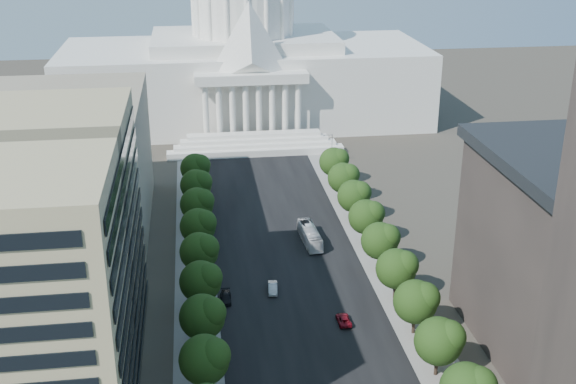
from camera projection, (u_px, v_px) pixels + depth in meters
name	position (u px, v px, depth m)	size (l,w,h in m)	color
road_asphalt	(280.00, 236.00, 161.00)	(30.00, 260.00, 0.01)	black
sidewalk_left	(194.00, 241.00, 158.62)	(8.00, 260.00, 0.02)	gray
sidewalk_right	(363.00, 231.00, 163.37)	(8.00, 260.00, 0.02)	gray
capitol	(244.00, 61.00, 240.84)	(120.00, 56.00, 73.00)	white
office_block_left_far	(58.00, 167.00, 158.62)	(38.00, 52.00, 30.00)	gray
tree_l_c	(206.00, 358.00, 106.54)	(7.79, 7.60, 9.97)	#33261C
tree_l_d	(204.00, 316.00, 117.58)	(7.79, 7.60, 9.97)	#33261C
tree_l_e	(202.00, 280.00, 128.62)	(7.79, 7.60, 9.97)	#33261C
tree_l_f	(201.00, 251.00, 139.65)	(7.79, 7.60, 9.97)	#33261C
tree_l_g	(199.00, 225.00, 150.69)	(7.79, 7.60, 9.97)	#33261C
tree_l_h	(198.00, 203.00, 161.73)	(7.79, 7.60, 9.97)	#33261C
tree_l_i	(197.00, 184.00, 172.77)	(7.79, 7.60, 9.97)	#33261C
tree_l_j	(196.00, 167.00, 183.81)	(7.79, 7.60, 9.97)	#33261C
tree_r_c	(441.00, 340.00, 111.04)	(7.79, 7.60, 9.97)	#33261C
tree_r_d	(418.00, 301.00, 122.08)	(7.79, 7.60, 9.97)	#33261C
tree_r_e	(398.00, 268.00, 133.11)	(7.79, 7.60, 9.97)	#33261C
tree_r_f	(382.00, 240.00, 144.15)	(7.79, 7.60, 9.97)	#33261C
tree_r_g	(368.00, 216.00, 155.19)	(7.79, 7.60, 9.97)	#33261C
tree_r_h	(355.00, 195.00, 166.23)	(7.79, 7.60, 9.97)	#33261C
tree_r_i	(344.00, 177.00, 177.27)	(7.79, 7.60, 9.97)	#33261C
tree_r_j	(335.00, 161.00, 188.31)	(7.79, 7.60, 9.97)	#33261C
streetlight_b	(452.00, 346.00, 110.73)	(2.61, 0.44, 9.00)	gray
streetlight_c	(406.00, 270.00, 133.72)	(2.61, 0.44, 9.00)	gray
streetlight_d	(373.00, 216.00, 156.72)	(2.61, 0.44, 9.00)	gray
streetlight_e	(349.00, 176.00, 179.72)	(2.61, 0.44, 9.00)	gray
streetlight_f	(330.00, 145.00, 202.71)	(2.61, 0.44, 9.00)	gray
car_silver	(273.00, 288.00, 137.47)	(1.70, 4.88, 1.61)	#A9ACB1
car_red	(344.00, 320.00, 127.26)	(2.22, 4.81, 1.34)	maroon
car_dark_b	(226.00, 298.00, 134.21)	(2.03, 4.99, 1.45)	black
city_bus	(310.00, 235.00, 157.00)	(3.01, 12.88, 3.59)	silver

